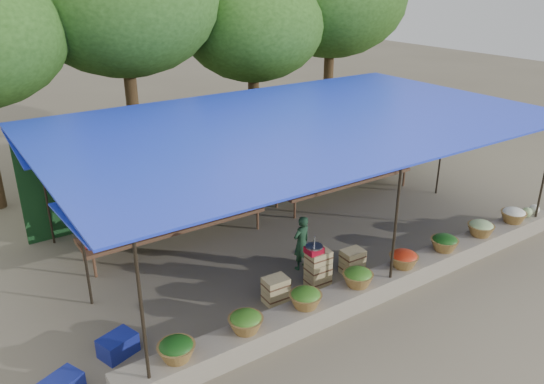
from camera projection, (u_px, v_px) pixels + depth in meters
ground at (298, 237)px, 12.37m from camera, size 60.00×60.00×0.00m
stone_curb at (384, 283)px, 10.19m from camera, size 10.60×0.55×0.40m
stall_canopy at (299, 126)px, 11.40m from camera, size 10.80×6.60×2.82m
produce_baskets at (381, 268)px, 10.00m from camera, size 8.98×0.58×0.34m
netting_backdrop at (230, 151)px, 14.30m from camera, size 10.60×0.06×2.50m
tree_row at (191, 10)px, 15.49m from camera, size 16.51×5.50×7.12m
fruit_table_left at (174, 219)px, 11.89m from camera, size 4.21×0.95×0.93m
fruit_table_right at (343, 175)px, 14.47m from camera, size 4.21×0.95×0.93m
crate_counter at (317, 272)px, 10.33m from camera, size 2.36×0.36×0.77m
weighing_scale at (314, 249)px, 10.08m from camera, size 0.33×0.33×0.35m
vendor_seated at (301, 243)px, 10.87m from camera, size 0.47×0.35×1.18m
customer_left at (101, 218)px, 11.54m from camera, size 0.91×0.81×1.55m
customer_mid at (254, 178)px, 13.73m from camera, size 1.09×0.69×1.60m
customer_right at (379, 144)px, 16.24m from camera, size 1.03×0.96×1.70m
blue_crate_front at (118, 345)px, 8.52m from camera, size 0.66×0.56×0.34m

